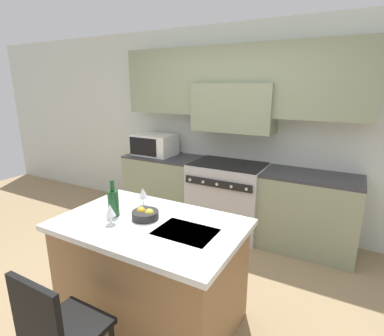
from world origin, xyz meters
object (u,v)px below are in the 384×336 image
(island_chair, at_px, (57,331))
(wine_glass_far, at_px, (143,194))
(range_stove, at_px, (227,198))
(wine_glass_near, at_px, (110,211))
(fruit_bowl, at_px, (145,214))
(microwave, at_px, (155,145))
(wine_bottle, at_px, (113,202))

(island_chair, bearing_deg, wine_glass_far, 100.04)
(range_stove, distance_m, wine_glass_near, 2.06)
(wine_glass_far, height_order, fruit_bowl, wine_glass_far)
(microwave, bearing_deg, island_chair, -65.64)
(wine_bottle, distance_m, wine_glass_near, 0.17)
(island_chair, distance_m, wine_bottle, 0.97)
(range_stove, xyz_separation_m, wine_bottle, (-0.25, -1.85, 0.53))
(wine_bottle, bearing_deg, range_stove, 82.33)
(wine_glass_near, height_order, fruit_bowl, wine_glass_near)
(range_stove, bearing_deg, fruit_bowl, -89.65)
(wine_glass_near, bearing_deg, island_chair, -75.10)
(island_chair, xyz_separation_m, wine_glass_far, (-0.19, 1.08, 0.46))
(wine_bottle, xyz_separation_m, fruit_bowl, (0.26, 0.08, -0.08))
(microwave, relative_size, wine_bottle, 1.96)
(wine_bottle, distance_m, wine_glass_far, 0.29)
(microwave, bearing_deg, wine_glass_near, -62.77)
(wine_glass_near, bearing_deg, range_stove, 85.61)
(microwave, bearing_deg, wine_glass_far, -57.34)
(microwave, bearing_deg, range_stove, -0.90)
(microwave, xyz_separation_m, wine_glass_near, (1.03, -2.01, -0.08))
(range_stove, distance_m, microwave, 1.33)
(range_stove, distance_m, island_chair, 2.65)
(range_stove, distance_m, fruit_bowl, 1.83)
(wine_glass_far, relative_size, fruit_bowl, 0.77)
(range_stove, height_order, microwave, microwave)
(wine_bottle, bearing_deg, fruit_bowl, 16.41)
(range_stove, relative_size, fruit_bowl, 4.46)
(range_stove, distance_m, wine_glass_far, 1.67)
(island_chair, height_order, wine_bottle, wine_bottle)
(range_stove, height_order, wine_bottle, wine_bottle)
(island_chair, relative_size, wine_bottle, 3.07)
(wine_bottle, height_order, fruit_bowl, wine_bottle)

